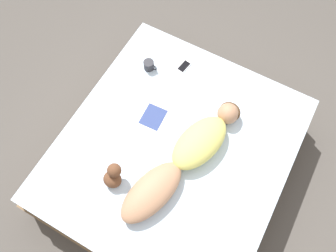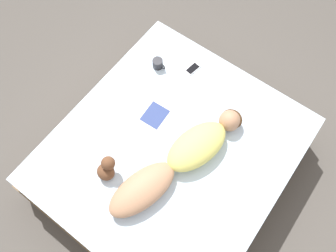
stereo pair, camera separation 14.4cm
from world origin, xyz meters
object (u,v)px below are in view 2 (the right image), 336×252
person (181,159)px  open_magazine (142,108)px  coffee_mug (158,64)px  cell_phone (193,69)px

person → open_magazine: 0.60m
person → open_magazine: (-0.55, 0.20, -0.08)m
open_magazine → coffee_mug: coffee_mug is taller
person → open_magazine: bearing=174.7°
open_magazine → cell_phone: bearing=75.1°
cell_phone → open_magazine: bearing=-92.5°
person → coffee_mug: (-0.71, 0.63, -0.04)m
open_magazine → coffee_mug: bearing=106.3°
person → coffee_mug: size_ratio=10.09×
open_magazine → coffee_mug: size_ratio=4.36×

